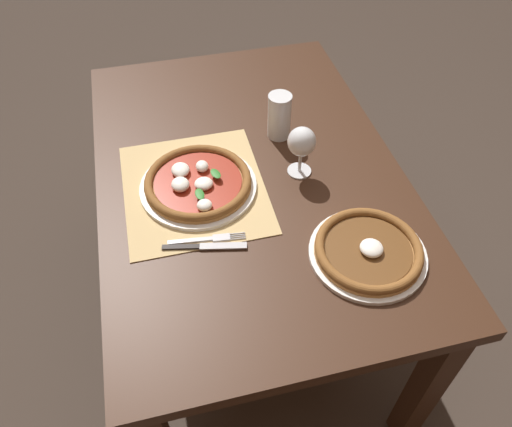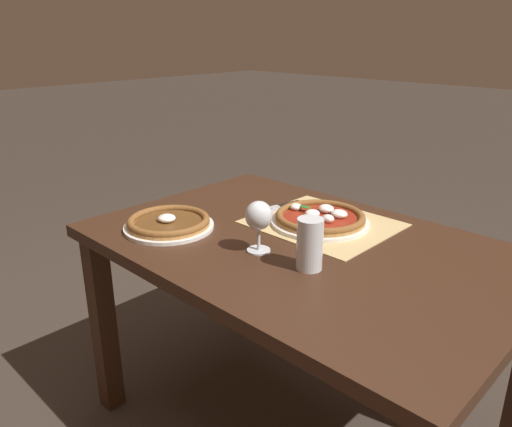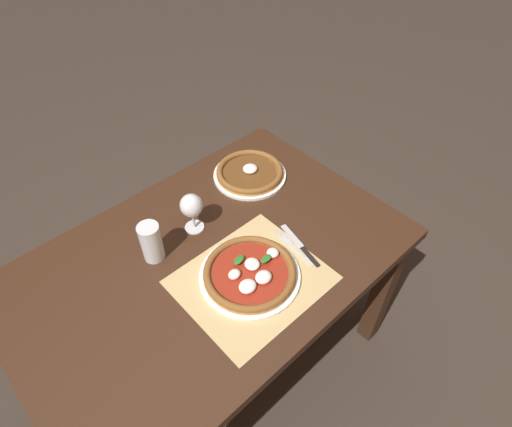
{
  "view_description": "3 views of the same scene",
  "coord_description": "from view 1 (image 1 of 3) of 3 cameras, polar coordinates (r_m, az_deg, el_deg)",
  "views": [
    {
      "loc": [
        1.06,
        -0.24,
        1.74
      ],
      "look_at": [
        0.26,
        -0.04,
        0.83
      ],
      "focal_mm": 35.0,
      "sensor_mm": 36.0,
      "label": 1
    },
    {
      "loc": [
        -0.88,
        1.11,
        1.35
      ],
      "look_at": [
        0.22,
        -0.02,
        0.77
      ],
      "focal_mm": 35.0,
      "sensor_mm": 36.0,
      "label": 2
    },
    {
      "loc": [
        -0.5,
        -0.77,
        1.88
      ],
      "look_at": [
        0.2,
        -0.02,
        0.83
      ],
      "focal_mm": 30.0,
      "sensor_mm": 36.0,
      "label": 3
    }
  ],
  "objects": [
    {
      "name": "ground_plane",
      "position": [
        2.05,
        -0.64,
        -10.3
      ],
      "size": [
        24.0,
        24.0,
        0.0
      ],
      "primitive_type": "plane",
      "color": "#382D26"
    },
    {
      "name": "dining_table",
      "position": [
        1.55,
        -0.84,
        2.28
      ],
      "size": [
        1.32,
        0.88,
        0.74
      ],
      "color": "#382114",
      "rests_on": "ground"
    },
    {
      "name": "paper_placemat",
      "position": [
        1.42,
        -7.08,
        2.92
      ],
      "size": [
        0.45,
        0.39,
        0.0
      ],
      "primitive_type": "cube",
      "color": "tan",
      "rests_on": "dining_table"
    },
    {
      "name": "pizza_near",
      "position": [
        1.41,
        -6.68,
        3.51
      ],
      "size": [
        0.33,
        0.33,
        0.05
      ],
      "color": "white",
      "rests_on": "paper_placemat"
    },
    {
      "name": "pizza_far",
      "position": [
        1.27,
        12.72,
        -4.17
      ],
      "size": [
        0.29,
        0.29,
        0.05
      ],
      "color": "white",
      "rests_on": "dining_table"
    },
    {
      "name": "wine_glass",
      "position": [
        1.4,
        5.23,
        7.97
      ],
      "size": [
        0.08,
        0.08,
        0.16
      ],
      "color": "silver",
      "rests_on": "dining_table"
    },
    {
      "name": "pint_glass",
      "position": [
        1.55,
        2.69,
        10.98
      ],
      "size": [
        0.07,
        0.07,
        0.15
      ],
      "color": "silver",
      "rests_on": "dining_table"
    },
    {
      "name": "fork",
      "position": [
        1.29,
        -5.57,
        -2.92
      ],
      "size": [
        0.04,
        0.2,
        0.0
      ],
      "color": "#B7B7BC",
      "rests_on": "paper_placemat"
    },
    {
      "name": "knife",
      "position": [
        1.27,
        -5.88,
        -3.77
      ],
      "size": [
        0.06,
        0.21,
        0.01
      ],
      "color": "black",
      "rests_on": "paper_placemat"
    }
  ]
}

